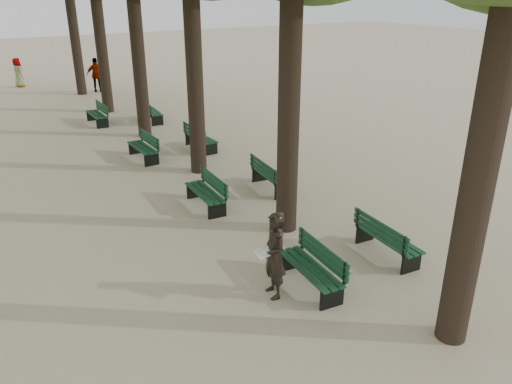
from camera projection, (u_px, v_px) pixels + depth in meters
ground at (312, 306)px, 9.63m from camera, size 120.00×120.00×0.00m
bench_left_0 at (310, 275)px, 10.14m from camera, size 0.76×1.85×0.92m
bench_left_1 at (206, 198)px, 13.81m from camera, size 0.70×1.84×0.92m
bench_left_2 at (143, 152)px, 17.62m from camera, size 0.58×1.80×0.92m
bench_left_3 at (97, 118)px, 22.12m from camera, size 0.58×1.80×0.92m
bench_right_0 at (387, 245)px, 11.31m from camera, size 0.73×1.84×0.92m
bench_right_1 at (271, 181)px, 15.03m from camera, size 0.80×1.86×0.92m
bench_right_2 at (201, 142)px, 18.72m from camera, size 0.61×1.81×0.92m
bench_right_3 at (153, 116)px, 22.56m from camera, size 0.77×1.85×0.92m
man_with_map at (274, 256)px, 9.64m from camera, size 0.68×0.77×1.79m
pedestrian_d at (18, 73)px, 30.04m from camera, size 0.51×0.89×1.71m
pedestrian_c at (97, 75)px, 28.58m from camera, size 1.19×0.73×1.93m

